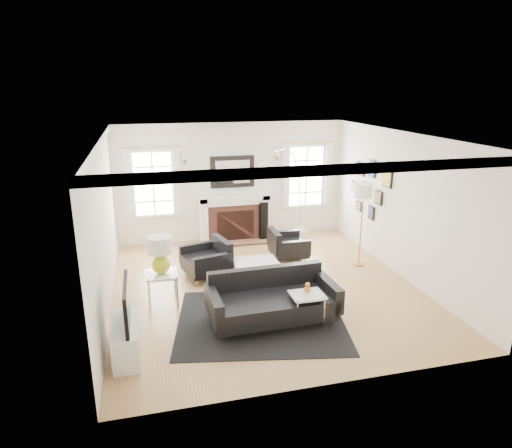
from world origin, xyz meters
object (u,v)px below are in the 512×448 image
object	(u,v)px
coffee_table	(257,265)
armchair_right	(286,246)
sofa	(271,300)
fireplace	(234,218)
arc_floor_lamp	(281,193)
gourd_lamp	(160,252)
armchair_left	(209,260)

from	to	relation	value
coffee_table	armchair_right	bearing A→B (deg)	46.86
sofa	fireplace	bearing A→B (deg)	86.74
coffee_table	arc_floor_lamp	world-z (taller)	arc_floor_lamp
coffee_table	sofa	bearing A→B (deg)	-95.88
coffee_table	gourd_lamp	distance (m)	2.00
armchair_right	arc_floor_lamp	size ratio (longest dim) A/B	0.35
armchair_left	armchair_right	bearing A→B (deg)	15.60
armchair_right	coffee_table	size ratio (longest dim) A/B	1.00
gourd_lamp	fireplace	bearing A→B (deg)	58.48
fireplace	arc_floor_lamp	xyz separation A→B (m)	(0.93, -0.73, 0.74)
armchair_left	arc_floor_lamp	world-z (taller)	arc_floor_lamp
sofa	armchair_right	world-z (taller)	sofa
gourd_lamp	arc_floor_lamp	xyz separation A→B (m)	(2.80, 2.33, 0.32)
sofa	armchair_left	world-z (taller)	sofa
fireplace	armchair_right	distance (m)	1.76
coffee_table	arc_floor_lamp	size ratio (longest dim) A/B	0.35
sofa	coffee_table	size ratio (longest dim) A/B	2.46
armchair_right	arc_floor_lamp	distance (m)	1.27
sofa	armchair_left	distance (m)	2.13
sofa	armchair_left	size ratio (longest dim) A/B	1.92
armchair_left	fireplace	bearing A→B (deg)	65.39
fireplace	gourd_lamp	distance (m)	3.62
armchair_right	sofa	bearing A→B (deg)	-112.68
fireplace	coffee_table	bearing A→B (deg)	-91.62
fireplace	coffee_table	distance (m)	2.50
armchair_left	gourd_lamp	size ratio (longest dim) A/B	1.64
armchair_left	armchair_right	xyz separation A→B (m)	(1.74, 0.49, -0.03)
gourd_lamp	arc_floor_lamp	size ratio (longest dim) A/B	0.27
fireplace	armchair_right	xyz separation A→B (m)	(0.81, -1.55, -0.23)
fireplace	armchair_left	xyz separation A→B (m)	(-0.93, -2.04, -0.20)
gourd_lamp	coffee_table	bearing A→B (deg)	17.55
armchair_right	coffee_table	distance (m)	1.29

